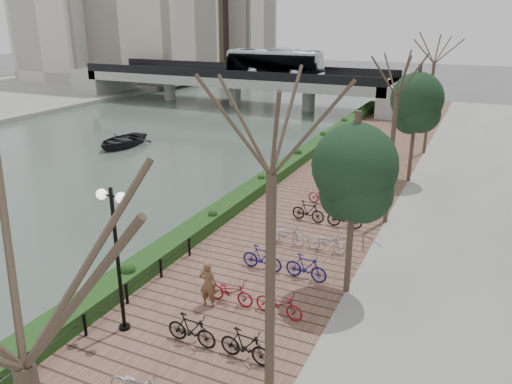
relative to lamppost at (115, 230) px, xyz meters
The scene contains 10 objects.
river_water 27.60m from the lamppost, 129.13° to the left, with size 30.00×130.00×0.02m, color #4F6258.
promenade 14.29m from the lamppost, 82.70° to the left, with size 8.00×75.00×0.50m, color brown.
hedge 16.58m from the lamppost, 95.80° to the left, with size 1.10×56.00×0.60m, color #173B15.
chain_fence 3.65m from the lamppost, 115.13° to the right, with size 0.10×14.10×0.70m.
lamppost is the anchor object (origin of this frame).
pedestrian 3.85m from the lamppost, 52.20° to the left, with size 0.61×0.40×1.67m, color brown.
bicycle_parking 7.94m from the lamppost, 63.82° to the left, with size 2.40×19.89×1.00m.
street_trees 10.59m from the lamppost, 57.06° to the left, with size 3.20×37.12×6.80m.
bridge 44.28m from the lamppost, 111.50° to the left, with size 36.00×10.77×6.50m.
boat 26.09m from the lamppost, 129.45° to the left, with size 3.47×4.86×1.01m, color black.
Camera 1 is at (11.67, -6.63, 9.84)m, focal length 35.00 mm.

